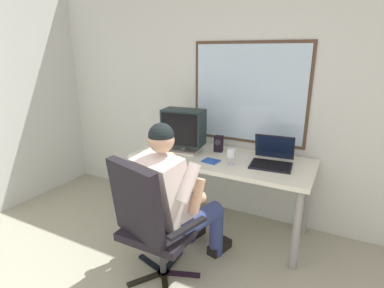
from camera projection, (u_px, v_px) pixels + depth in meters
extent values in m
cube|color=silver|center=(253.00, 97.00, 3.01)|extent=(4.96, 0.06, 2.57)
cube|color=#4C3828|center=(249.00, 94.00, 2.99)|extent=(1.17, 0.01, 1.00)
cube|color=silver|center=(248.00, 94.00, 2.98)|extent=(1.11, 0.02, 0.94)
cylinder|color=gray|center=(140.00, 191.00, 3.08)|extent=(0.06, 0.06, 0.72)
cylinder|color=gray|center=(296.00, 230.00, 2.40)|extent=(0.06, 0.06, 0.72)
cylinder|color=gray|center=(170.00, 171.00, 3.58)|extent=(0.06, 0.06, 0.72)
cylinder|color=gray|center=(307.00, 200.00, 2.90)|extent=(0.06, 0.06, 0.72)
cube|color=silver|center=(222.00, 159.00, 2.88)|extent=(1.68, 0.73, 0.04)
cube|color=black|center=(152.00, 264.00, 2.54)|extent=(0.30, 0.12, 0.02)
cube|color=black|center=(146.00, 279.00, 2.38)|extent=(0.20, 0.27, 0.02)
cube|color=black|center=(165.00, 286.00, 2.30)|extent=(0.22, 0.26, 0.02)
cube|color=black|center=(182.00, 274.00, 2.43)|extent=(0.30, 0.14, 0.02)
cube|color=black|center=(172.00, 261.00, 2.58)|extent=(0.05, 0.30, 0.02)
cylinder|color=black|center=(163.00, 272.00, 2.45)|extent=(0.10, 0.10, 0.02)
cylinder|color=#3F3F44|center=(163.00, 252.00, 2.39)|extent=(0.05, 0.05, 0.38)
cube|color=black|center=(162.00, 229.00, 2.33)|extent=(0.51, 0.51, 0.06)
cube|color=black|center=(136.00, 202.00, 2.08)|extent=(0.50, 0.25, 0.57)
cube|color=black|center=(188.00, 228.00, 2.11)|extent=(0.15, 0.36, 0.02)
cube|color=black|center=(139.00, 202.00, 2.47)|extent=(0.15, 0.36, 0.02)
cylinder|color=navy|center=(199.00, 220.00, 2.39)|extent=(0.27, 0.48, 0.15)
cylinder|color=navy|center=(216.00, 232.00, 2.62)|extent=(0.12, 0.12, 0.45)
cube|color=black|center=(220.00, 247.00, 2.71)|extent=(0.16, 0.26, 0.08)
cylinder|color=navy|center=(171.00, 206.00, 2.60)|extent=(0.27, 0.48, 0.15)
cylinder|color=navy|center=(190.00, 219.00, 2.83)|extent=(0.12, 0.12, 0.45)
cube|color=black|center=(194.00, 233.00, 2.92)|extent=(0.16, 0.26, 0.08)
cube|color=silver|center=(163.00, 191.00, 2.26)|extent=(0.45, 0.41, 0.58)
sphere|color=tan|center=(161.00, 140.00, 2.14)|extent=(0.19, 0.19, 0.19)
sphere|color=black|center=(161.00, 136.00, 2.13)|extent=(0.19, 0.19, 0.19)
cylinder|color=silver|center=(189.00, 182.00, 2.11)|extent=(0.15, 0.24, 0.29)
cylinder|color=tan|center=(197.00, 196.00, 2.22)|extent=(0.11, 0.16, 0.27)
sphere|color=tan|center=(200.00, 197.00, 2.25)|extent=(0.09, 0.09, 0.09)
cylinder|color=silver|center=(149.00, 167.00, 2.40)|extent=(0.15, 0.24, 0.29)
cylinder|color=tan|center=(162.00, 167.00, 2.51)|extent=(0.12, 0.17, 0.27)
sphere|color=tan|center=(170.00, 157.00, 2.56)|extent=(0.09, 0.09, 0.09)
cube|color=beige|center=(184.00, 150.00, 3.05)|extent=(0.32, 0.27, 0.02)
cylinder|color=beige|center=(184.00, 147.00, 3.04)|extent=(0.04, 0.04, 0.06)
cube|color=#1C2829|center=(184.00, 127.00, 2.98)|extent=(0.43, 0.26, 0.35)
cube|color=black|center=(179.00, 130.00, 2.88)|extent=(0.36, 0.05, 0.31)
cube|color=black|center=(271.00, 166.00, 2.65)|extent=(0.37, 0.29, 0.02)
cube|color=black|center=(271.00, 164.00, 2.64)|extent=(0.34, 0.26, 0.00)
cube|color=black|center=(275.00, 147.00, 2.76)|extent=(0.36, 0.13, 0.23)
cube|color=#0F1933|center=(274.00, 147.00, 2.75)|extent=(0.33, 0.11, 0.21)
cylinder|color=silver|center=(230.00, 165.00, 2.68)|extent=(0.07, 0.07, 0.00)
cylinder|color=silver|center=(231.00, 161.00, 2.67)|extent=(0.01, 0.01, 0.07)
cylinder|color=silver|center=(231.00, 153.00, 2.65)|extent=(0.08, 0.08, 0.07)
cylinder|color=#5D0510|center=(231.00, 155.00, 2.66)|extent=(0.07, 0.07, 0.02)
cube|color=black|center=(219.00, 144.00, 3.02)|extent=(0.09, 0.08, 0.16)
cylinder|color=#333338|center=(218.00, 142.00, 2.98)|extent=(0.06, 0.01, 0.06)
cube|color=blue|center=(211.00, 161.00, 2.76)|extent=(0.15, 0.14, 0.01)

